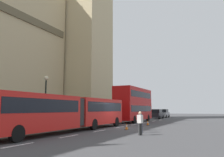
{
  "coord_description": "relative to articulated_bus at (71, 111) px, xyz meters",
  "views": [
    {
      "loc": [
        -22.64,
        -9.8,
        1.88
      ],
      "look_at": [
        7.94,
        4.13,
        6.16
      ],
      "focal_mm": 38.58,
      "sensor_mm": 36.0,
      "label": 1
    }
  ],
  "objects": [
    {
      "name": "double_decker_bus",
      "position": [
        16.3,
        0.0,
        0.96
      ],
      "size": [
        10.27,
        2.54,
        4.9
      ],
      "color": "#B20F0F",
      "rests_on": "ground_plane"
    },
    {
      "name": "street_lamp",
      "position": [
        2.09,
        4.51,
        1.31
      ],
      "size": [
        0.44,
        0.44,
        5.27
      ],
      "color": "black",
      "rests_on": "ground_plane"
    },
    {
      "name": "sedan_lead",
      "position": [
        29.88,
        -0.01,
        -0.83
      ],
      "size": [
        4.4,
        1.86,
        1.85
      ],
      "color": "black",
      "rests_on": "ground_plane"
    },
    {
      "name": "ground_plane",
      "position": [
        5.27,
        -1.99,
        -1.75
      ],
      "size": [
        160.0,
        160.0,
        0.0
      ],
      "primitive_type": "plane",
      "color": "#424244"
    },
    {
      "name": "traffic_cone_west",
      "position": [
        3.6,
        -3.72,
        -1.46
      ],
      "size": [
        0.36,
        0.36,
        0.58
      ],
      "color": "black",
      "rests_on": "ground_plane"
    },
    {
      "name": "traffic_cone_middle",
      "position": [
        8.39,
        -3.61,
        -1.46
      ],
      "size": [
        0.36,
        0.36,
        0.58
      ],
      "color": "black",
      "rests_on": "ground_plane"
    },
    {
      "name": "articulated_bus",
      "position": [
        0.0,
        0.0,
        0.0
      ],
      "size": [
        17.14,
        2.54,
        2.9
      ],
      "color": "red",
      "rests_on": "ground_plane"
    },
    {
      "name": "lane_centre_marking",
      "position": [
        6.13,
        -1.99,
        -1.74
      ],
      "size": [
        39.0,
        0.16,
        0.01
      ],
      "color": "silver",
      "rests_on": "ground_plane"
    },
    {
      "name": "traffic_cone_east",
      "position": [
        10.34,
        -3.78,
        -1.46
      ],
      "size": [
        0.36,
        0.36,
        0.58
      ],
      "color": "black",
      "rests_on": "ground_plane"
    },
    {
      "name": "pedestrian_near_cones",
      "position": [
        -0.34,
        -6.29,
        -0.83
      ],
      "size": [
        0.39,
        0.46,
        1.69
      ],
      "color": "#333333",
      "rests_on": "ground_plane"
    },
    {
      "name": "sedan_trailing",
      "position": [
        37.23,
        0.26,
        -0.83
      ],
      "size": [
        4.4,
        1.86,
        1.85
      ],
      "color": "gray",
      "rests_on": "ground_plane"
    },
    {
      "name": "pedestrian_by_kerb",
      "position": [
        1.66,
        -5.66,
        -0.83
      ],
      "size": [
        0.46,
        0.36,
        1.69
      ],
      "color": "#262D4C",
      "rests_on": "ground_plane"
    }
  ]
}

